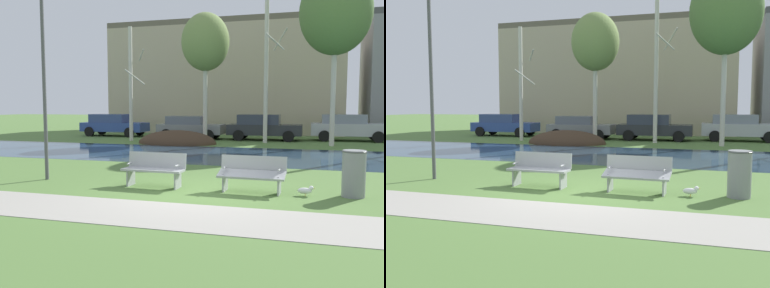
% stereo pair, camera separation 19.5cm
% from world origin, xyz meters
% --- Properties ---
extents(ground_plane, '(120.00, 120.00, 0.00)m').
position_xyz_m(ground_plane, '(0.00, 10.00, 0.00)').
color(ground_plane, '#517538').
extents(paved_path_strip, '(60.00, 1.90, 0.01)m').
position_xyz_m(paved_path_strip, '(0.00, -2.00, 0.01)').
color(paved_path_strip, '#9E998E').
rests_on(paved_path_strip, ground).
extents(river_band, '(80.00, 6.33, 0.01)m').
position_xyz_m(river_band, '(0.00, 7.81, 0.00)').
color(river_band, '#284256').
rests_on(river_band, ground).
extents(soil_mound, '(4.34, 2.80, 1.47)m').
position_xyz_m(soil_mound, '(-4.49, 12.09, 0.00)').
color(soil_mound, '#423021').
rests_on(soil_mound, ground).
extents(bench_left, '(1.62, 0.63, 0.87)m').
position_xyz_m(bench_left, '(-1.25, 0.54, 0.47)').
color(bench_left, '#9EA0A3').
rests_on(bench_left, ground).
extents(bench_right, '(1.62, 0.63, 0.87)m').
position_xyz_m(bench_right, '(1.26, 0.54, 0.47)').
color(bench_right, '#9EA0A3').
rests_on(bench_right, ground).
extents(trash_bin, '(0.54, 0.54, 1.07)m').
position_xyz_m(trash_bin, '(3.56, 0.71, 0.56)').
color(trash_bin, gray).
rests_on(trash_bin, ground).
extents(seagull, '(0.39, 0.15, 0.25)m').
position_xyz_m(seagull, '(2.52, 0.49, 0.13)').
color(seagull, white).
rests_on(seagull, ground).
extents(streetlamp, '(0.32, 0.32, 5.62)m').
position_xyz_m(streetlamp, '(-4.56, 0.68, 3.72)').
color(streetlamp, '#4C4C51').
rests_on(streetlamp, ground).
extents(birch_far_left, '(1.06, 1.83, 6.57)m').
position_xyz_m(birch_far_left, '(-7.64, 13.14, 3.33)').
color(birch_far_left, beige).
rests_on(birch_far_left, ground).
extents(birch_left, '(2.72, 2.72, 7.27)m').
position_xyz_m(birch_left, '(-3.39, 13.92, 5.60)').
color(birch_left, beige).
rests_on(birch_left, ground).
extents(birch_center_left, '(1.25, 2.08, 7.93)m').
position_xyz_m(birch_center_left, '(0.05, 13.96, 4.04)').
color(birch_center_left, beige).
rests_on(birch_center_left, ground).
extents(birch_center, '(3.53, 3.53, 8.82)m').
position_xyz_m(birch_center, '(3.50, 13.13, 6.67)').
color(birch_center, beige).
rests_on(birch_center, ground).
extents(parked_van_nearest_blue, '(4.38, 1.98, 1.47)m').
position_xyz_m(parked_van_nearest_blue, '(-10.39, 16.25, 0.77)').
color(parked_van_nearest_blue, '#2D4793').
rests_on(parked_van_nearest_blue, ground).
extents(parked_sedan_second_grey, '(4.03, 2.11, 1.40)m').
position_xyz_m(parked_sedan_second_grey, '(-4.78, 15.54, 0.75)').
color(parked_sedan_second_grey, slate).
rests_on(parked_sedan_second_grey, ground).
extents(parked_hatch_third_dark, '(4.33, 2.08, 1.53)m').
position_xyz_m(parked_hatch_third_dark, '(-0.30, 15.73, 0.80)').
color(parked_hatch_third_dark, '#282B30').
rests_on(parked_hatch_third_dark, ground).
extents(parked_wagon_fourth_silver, '(4.35, 1.96, 1.55)m').
position_xyz_m(parked_wagon_fourth_silver, '(4.52, 16.55, 0.81)').
color(parked_wagon_fourth_silver, '#B2B5BC').
rests_on(parked_wagon_fourth_silver, ground).
extents(building_beige_block, '(17.14, 7.51, 8.21)m').
position_xyz_m(building_beige_block, '(-3.99, 23.48, 4.11)').
color(building_beige_block, '#BCAD8E').
rests_on(building_beige_block, ground).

